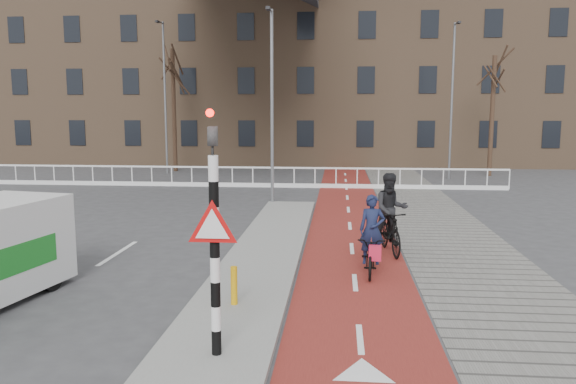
{
  "coord_description": "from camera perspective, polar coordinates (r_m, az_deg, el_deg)",
  "views": [
    {
      "loc": [
        1.13,
        -9.58,
        3.59
      ],
      "look_at": [
        -0.2,
        5.0,
        1.5
      ],
      "focal_mm": 35.0,
      "sensor_mm": 36.0,
      "label": 1
    }
  ],
  "objects": [
    {
      "name": "ground",
      "position": [
        10.29,
        -1.45,
        -12.29
      ],
      "size": [
        120.0,
        120.0,
        0.0
      ],
      "primitive_type": "plane",
      "color": "#38383A",
      "rests_on": "ground"
    },
    {
      "name": "bike_lane",
      "position": [
        19.91,
        6.2,
        -2.3
      ],
      "size": [
        2.5,
        60.0,
        0.01
      ],
      "primitive_type": "cube",
      "color": "maroon",
      "rests_on": "ground"
    },
    {
      "name": "sidewalk",
      "position": [
        20.16,
        14.19,
        -2.37
      ],
      "size": [
        3.0,
        60.0,
        0.01
      ],
      "primitive_type": "cube",
      "color": "slate",
      "rests_on": "ground"
    },
    {
      "name": "curb_island",
      "position": [
        14.15,
        -2.4,
        -6.33
      ],
      "size": [
        1.8,
        16.0,
        0.12
      ],
      "primitive_type": "cube",
      "color": "gray",
      "rests_on": "ground"
    },
    {
      "name": "traffic_signal",
      "position": [
        7.92,
        -7.53,
        -3.61
      ],
      "size": [
        0.8,
        0.8,
        3.68
      ],
      "color": "black",
      "rests_on": "curb_island"
    },
    {
      "name": "bollard",
      "position": [
        10.36,
        -5.5,
        -9.44
      ],
      "size": [
        0.12,
        0.12,
        0.7
      ],
      "primitive_type": "cylinder",
      "color": "#E7A40C",
      "rests_on": "curb_island"
    },
    {
      "name": "cyclist_near",
      "position": [
        12.64,
        8.49,
        -5.63
      ],
      "size": [
        0.71,
        1.72,
        1.78
      ],
      "rotation": [
        0.0,
        0.0,
        -0.08
      ],
      "color": "black",
      "rests_on": "bike_lane"
    },
    {
      "name": "cyclist_far",
      "position": [
        14.49,
        10.36,
        -2.87
      ],
      "size": [
        0.99,
        2.0,
        2.06
      ],
      "rotation": [
        0.0,
        0.0,
        0.17
      ],
      "color": "black",
      "rests_on": "bike_lane"
    },
    {
      "name": "railing",
      "position": [
        27.48,
        -7.72,
        1.19
      ],
      "size": [
        28.0,
        0.1,
        0.99
      ],
      "color": "silver",
      "rests_on": "ground"
    },
    {
      "name": "townhouse_row",
      "position": [
        42.0,
        -0.47,
        13.9
      ],
      "size": [
        46.0,
        10.0,
        15.9
      ],
      "color": "#7F6047",
      "rests_on": "ground"
    },
    {
      "name": "tree_mid",
      "position": [
        34.99,
        -11.51,
        8.1
      ],
      "size": [
        0.25,
        0.25,
        7.34
      ],
      "primitive_type": "cylinder",
      "color": "#322016",
      "rests_on": "ground"
    },
    {
      "name": "tree_right",
      "position": [
        33.64,
        20.01,
        7.22
      ],
      "size": [
        0.25,
        0.25,
        6.69
      ],
      "primitive_type": "cylinder",
      "color": "#322016",
      "rests_on": "ground"
    },
    {
      "name": "streetlight_near",
      "position": [
        21.67,
        -1.64,
        8.41
      ],
      "size": [
        0.12,
        0.12,
        7.39
      ],
      "primitive_type": "cylinder",
      "color": "slate",
      "rests_on": "ground"
    },
    {
      "name": "streetlight_left",
      "position": [
        33.87,
        -12.37,
        9.23
      ],
      "size": [
        0.12,
        0.12,
        8.71
      ],
      "primitive_type": "cylinder",
      "color": "slate",
      "rests_on": "ground"
    },
    {
      "name": "streetlight_right",
      "position": [
        31.37,
        16.3,
        8.74
      ],
      "size": [
        0.12,
        0.12,
        8.2
      ],
      "primitive_type": "cylinder",
      "color": "slate",
      "rests_on": "ground"
    }
  ]
}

